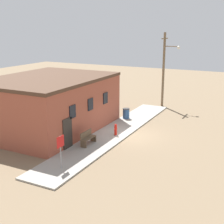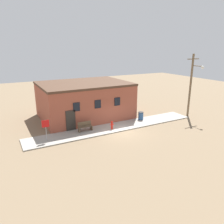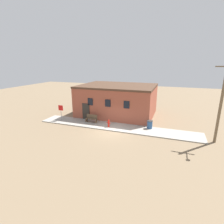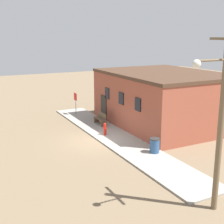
# 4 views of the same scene
# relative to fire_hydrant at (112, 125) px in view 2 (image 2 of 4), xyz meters

# --- Properties ---
(ground_plane) EXTENTS (80.00, 80.00, 0.00)m
(ground_plane) POSITION_rel_fire_hydrant_xyz_m (0.69, -0.88, -0.55)
(ground_plane) COLOR #7A664C
(sidewalk) EXTENTS (18.95, 2.65, 0.10)m
(sidewalk) POSITION_rel_fire_hydrant_xyz_m (0.69, 0.44, -0.50)
(sidewalk) COLOR #9E998E
(sidewalk) RESTS_ON ground
(brick_building) EXTENTS (10.28, 7.85, 4.26)m
(brick_building) POSITION_rel_fire_hydrant_xyz_m (-0.76, 5.63, 1.59)
(brick_building) COLOR #9E4C38
(brick_building) RESTS_ON ground
(fire_hydrant) EXTENTS (0.42, 0.20, 0.89)m
(fire_hydrant) POSITION_rel_fire_hydrant_xyz_m (0.00, 0.00, 0.00)
(fire_hydrant) COLOR red
(fire_hydrant) RESTS_ON sidewalk
(stop_sign) EXTENTS (0.66, 0.06, 1.97)m
(stop_sign) POSITION_rel_fire_hydrant_xyz_m (-6.60, 0.26, 0.93)
(stop_sign) COLOR gray
(stop_sign) RESTS_ON sidewalk
(bench) EXTENTS (1.42, 0.44, 0.96)m
(bench) POSITION_rel_fire_hydrant_xyz_m (-2.62, 0.89, 0.02)
(bench) COLOR brown
(bench) RESTS_ON sidewalk
(trash_bin) EXTENTS (0.62, 0.62, 0.91)m
(trash_bin) POSITION_rel_fire_hydrant_xyz_m (4.51, 1.18, 0.01)
(trash_bin) COLOR #2D517F
(trash_bin) RESTS_ON sidewalk
(utility_pole) EXTENTS (1.80, 1.74, 7.57)m
(utility_pole) POSITION_rel_fire_hydrant_xyz_m (10.79, -0.25, 3.55)
(utility_pole) COLOR brown
(utility_pole) RESTS_ON ground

